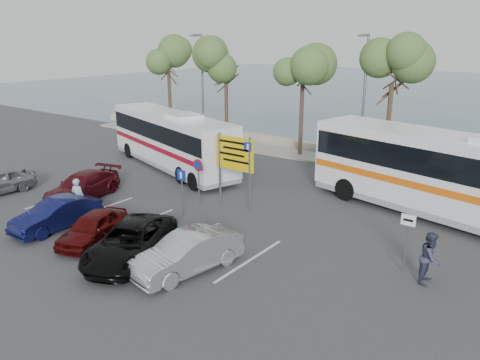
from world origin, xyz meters
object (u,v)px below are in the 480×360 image
Objects in this scene: street_lamp_right at (364,95)px; car_blue at (57,214)px; car_silver_b at (187,253)px; suv_black at (131,242)px; car_maroon at (82,186)px; pedestrian_far at (430,258)px; direction_sign at (235,159)px; pedestrian_near at (78,197)px; coach_bus_right at (450,179)px; street_lamp_left at (202,83)px; coach_bus_left at (171,142)px; car_red at (93,227)px.

car_blue is (-6.60, -17.02, -3.95)m from street_lamp_right.
suv_black is at bearing -157.38° from car_silver_b.
street_lamp_right is at bearing 67.98° from car_blue.
pedestrian_far is (16.70, 1.81, 0.24)m from car_maroon.
car_maroon reaches higher than car_blue.
street_lamp_right is at bearing 79.06° from direction_sign.
pedestrian_far reaches higher than pedestrian_near.
coach_bus_right is 2.81× the size of suv_black.
car_blue is (6.40, -17.02, -3.95)m from street_lamp_left.
car_blue is (-4.60, -6.70, -1.78)m from direction_sign.
car_silver_b is (10.10, -9.48, -1.00)m from coach_bus_left.
car_silver_b is (9.60, -2.50, 0.03)m from car_maroon.
street_lamp_left is 19.49m from car_red.
pedestrian_far is (7.70, -12.19, -3.69)m from street_lamp_right.
car_maroon is 9.92m from car_silver_b.
coach_bus_right reaches higher than coach_bus_left.
street_lamp_left is at bearing 163.49° from coach_bus_right.
street_lamp_right is at bearing 59.96° from suv_black.
coach_bus_left is 3.04× the size of car_blue.
car_maroon reaches higher than suv_black.
car_blue is 7.22m from car_silver_b.
direction_sign reaches higher than pedestrian_near.
street_lamp_left is at bearing 92.15° from car_maroon.
suv_black is (2.40, -0.09, 0.06)m from car_red.
car_maroon is (0.50, -6.98, -1.04)m from coach_bus_left.
suv_black is at bearing -127.20° from coach_bus_right.
coach_bus_right is 14.10m from suv_black.
coach_bus_right is at bearing 4.18° from coach_bus_left.
car_red is 1.98× the size of pedestrian_far.
car_blue is 1.10× the size of car_red.
coach_bus_right is 17.73m from car_maroon.
street_lamp_left is 2.24× the size of car_red.
pedestrian_far reaches higher than car_blue.
street_lamp_left is 8.36m from coach_bus_left.
street_lamp_left is at bearing 139.79° from car_silver_b.
suv_black is 1.13× the size of car_silver_b.
car_silver_b is (7.20, 0.52, 0.05)m from car_blue.
street_lamp_right reaches higher than coach_bus_right.
pedestrian_near is 0.99× the size of pedestrian_far.
pedestrian_far is at bearing -30.50° from street_lamp_left.
suv_black is 2.65× the size of pedestrian_far.
pedestrian_far is (9.69, -1.87, -1.52)m from direction_sign.
street_lamp_left is 18.61m from car_blue.
coach_bus_right is (8.69, 4.49, -0.52)m from direction_sign.
pedestrian_near is at bearing -114.75° from street_lamp_right.
pedestrian_far is at bearing -16.74° from coach_bus_left.
pedestrian_near reaches higher than car_blue.
suv_black is (4.80, 0.00, 0.02)m from car_blue.
street_lamp_right is at bearing 0.00° from street_lamp_left.
direction_sign is 1.01× the size of car_red.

